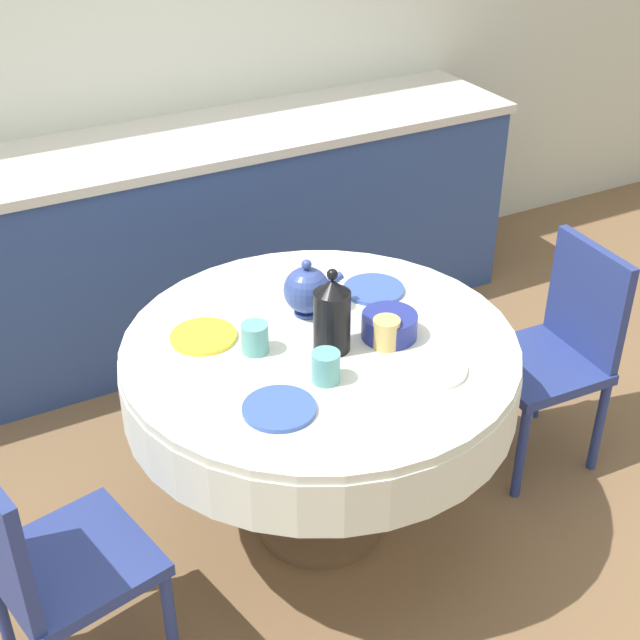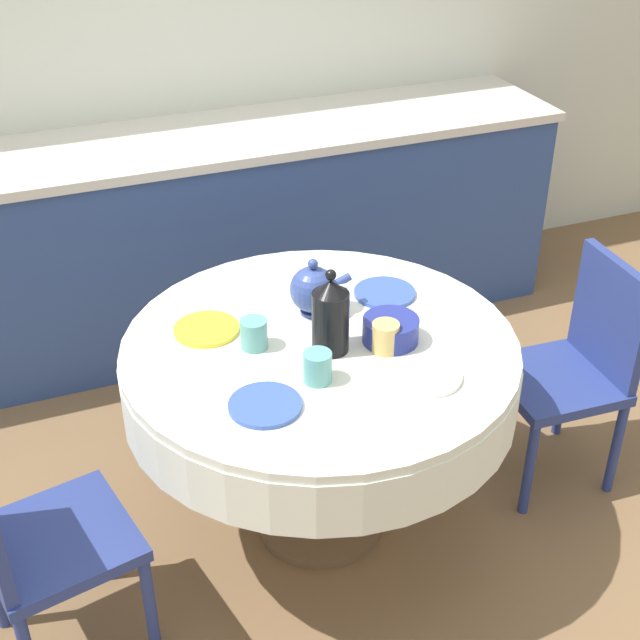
{
  "view_description": "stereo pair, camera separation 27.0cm",
  "coord_description": "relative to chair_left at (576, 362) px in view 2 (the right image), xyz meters",
  "views": [
    {
      "loc": [
        -1.09,
        -2.02,
        2.27
      ],
      "look_at": [
        0.0,
        0.0,
        0.85
      ],
      "focal_mm": 50.0,
      "sensor_mm": 36.0,
      "label": 1
    },
    {
      "loc": [
        -0.84,
        -2.13,
        2.27
      ],
      "look_at": [
        0.0,
        0.0,
        0.85
      ],
      "focal_mm": 50.0,
      "sensor_mm": 36.0,
      "label": 2
    }
  ],
  "objects": [
    {
      "name": "ground_plane",
      "position": [
        -0.96,
        0.05,
        -0.48
      ],
      "size": [
        12.0,
        12.0,
        0.0
      ],
      "primitive_type": "plane",
      "color": "brown"
    },
    {
      "name": "cup_far_right",
      "position": [
        -0.84,
        0.21,
        0.34
      ],
      "size": [
        0.08,
        0.08,
        0.09
      ],
      "primitive_type": "cylinder",
      "color": "white",
      "rests_on": "dining_table"
    },
    {
      "name": "chair_right",
      "position": [
        -1.9,
        -0.15,
        0.0
      ],
      "size": [
        0.47,
        0.47,
        0.86
      ],
      "rotation": [
        0.0,
        0.0,
        -1.36
      ],
      "color": "navy",
      "rests_on": "ground_plane"
    },
    {
      "name": "coffee_carafe",
      "position": [
        -0.94,
        -0.0,
        0.41
      ],
      "size": [
        0.11,
        0.11,
        0.28
      ],
      "color": "black",
      "rests_on": "dining_table"
    },
    {
      "name": "teapot",
      "position": [
        -0.91,
        0.22,
        0.37
      ],
      "size": [
        0.21,
        0.15,
        0.2
      ],
      "color": "#33478E",
      "rests_on": "dining_table"
    },
    {
      "name": "fruit_bowl",
      "position": [
        -0.75,
        -0.03,
        0.33
      ],
      "size": [
        0.17,
        0.17,
        0.08
      ],
      "primitive_type": "cylinder",
      "color": "navy",
      "rests_on": "dining_table"
    },
    {
      "name": "dining_table",
      "position": [
        -0.96,
        0.05,
        0.16
      ],
      "size": [
        1.24,
        1.24,
        0.77
      ],
      "color": "brown",
      "rests_on": "ground_plane"
    },
    {
      "name": "chair_left",
      "position": [
        0.0,
        0.0,
        0.0
      ],
      "size": [
        0.42,
        0.42,
        0.86
      ],
      "rotation": [
        0.0,
        0.0,
        1.52
      ],
      "color": "navy",
      "rests_on": "ground_plane"
    },
    {
      "name": "cup_near_right",
      "position": [
        -0.79,
        -0.07,
        0.34
      ],
      "size": [
        0.08,
        0.08,
        0.09
      ],
      "primitive_type": "cylinder",
      "color": "#DBB766",
      "rests_on": "dining_table"
    },
    {
      "name": "wall_back",
      "position": [
        -0.96,
        1.78,
        0.82
      ],
      "size": [
        7.0,
        0.05,
        2.6
      ],
      "color": "beige",
      "rests_on": "ground_plane"
    },
    {
      "name": "plate_near_left",
      "position": [
        -1.22,
        -0.2,
        0.3
      ],
      "size": [
        0.21,
        0.21,
        0.01
      ],
      "primitive_type": "cylinder",
      "color": "#3856AD",
      "rests_on": "dining_table"
    },
    {
      "name": "plate_near_right",
      "position": [
        -0.74,
        -0.24,
        0.3
      ],
      "size": [
        0.21,
        0.21,
        0.01
      ],
      "primitive_type": "cylinder",
      "color": "white",
      "rests_on": "dining_table"
    },
    {
      "name": "plate_far_right",
      "position": [
        -0.65,
        0.24,
        0.3
      ],
      "size": [
        0.21,
        0.21,
        0.01
      ],
      "primitive_type": "cylinder",
      "color": "#3856AD",
      "rests_on": "dining_table"
    },
    {
      "name": "kitchen_counter",
      "position": [
        -0.96,
        1.45,
        -0.0
      ],
      "size": [
        3.24,
        0.64,
        0.95
      ],
      "color": "#2D4784",
      "rests_on": "ground_plane"
    },
    {
      "name": "cup_far_left",
      "position": [
        -1.16,
        0.1,
        0.34
      ],
      "size": [
        0.08,
        0.08,
        0.09
      ],
      "primitive_type": "cylinder",
      "color": "#5BA39E",
      "rests_on": "dining_table"
    },
    {
      "name": "cup_near_left",
      "position": [
        -1.04,
        -0.14,
        0.34
      ],
      "size": [
        0.08,
        0.08,
        0.09
      ],
      "primitive_type": "cylinder",
      "color": "#5BA39E",
      "rests_on": "dining_table"
    },
    {
      "name": "plate_far_left",
      "position": [
        -1.27,
        0.24,
        0.3
      ],
      "size": [
        0.21,
        0.21,
        0.01
      ],
      "primitive_type": "cylinder",
      "color": "yellow",
      "rests_on": "dining_table"
    }
  ]
}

